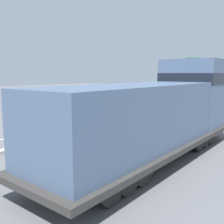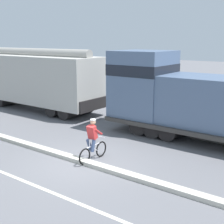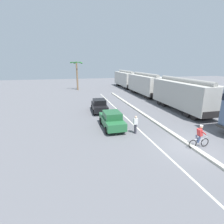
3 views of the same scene
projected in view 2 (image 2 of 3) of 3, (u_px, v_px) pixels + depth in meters
The scene contains 4 objects.
ground_plane at pixel (82, 163), 12.34m from camera, with size 120.00×120.00×0.00m, color slate.
locomotive at pixel (209, 105), 14.52m from camera, with size 3.10×11.61×4.20m.
hopper_car_lead at pixel (35, 79), 21.47m from camera, with size 2.90×10.60×4.18m.
cyclist at pixel (93, 141), 12.38m from camera, with size 1.71×0.48×1.71m.
Camera 2 is at (-8.60, -7.81, 4.78)m, focal length 50.00 mm.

